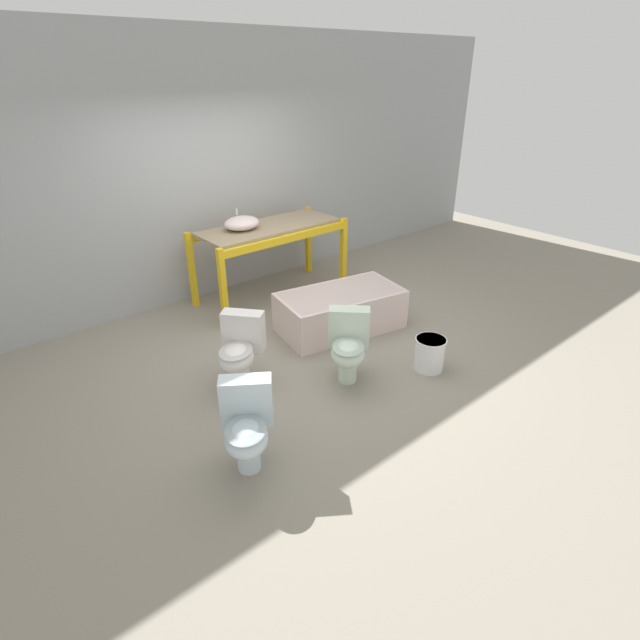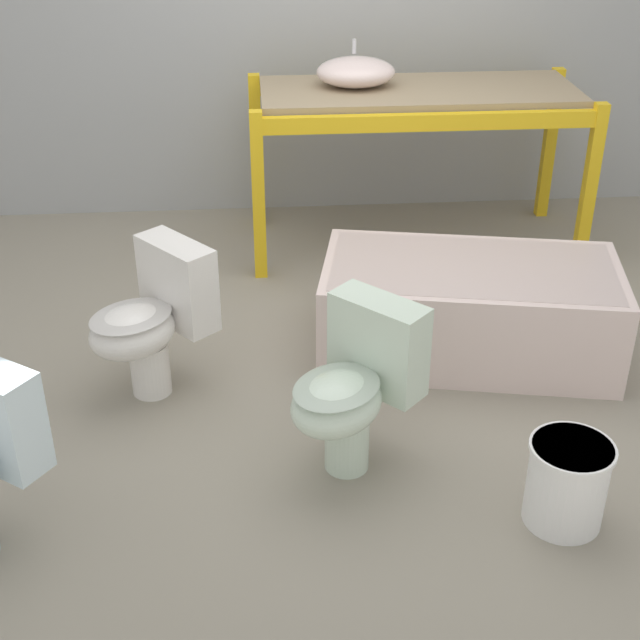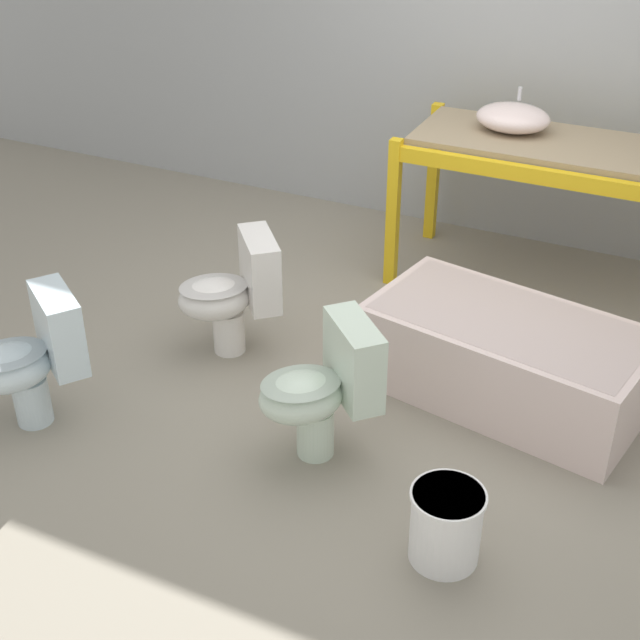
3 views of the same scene
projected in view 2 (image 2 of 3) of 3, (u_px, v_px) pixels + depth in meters
The scene contains 7 objects.
ground_plane at pixel (344, 341), 4.51m from camera, with size 12.00×12.00×0.00m, color gray.
shelving_rack at pixel (418, 112), 5.14m from camera, with size 1.94×0.83×0.97m.
sink_basin at pixel (356, 72), 5.06m from camera, with size 0.45×0.37×0.24m.
bathtub_main at pixel (469, 303), 4.31m from camera, with size 1.52×0.98×0.46m.
toilet_near at pixel (152, 316), 3.96m from camera, with size 0.64×0.62×0.69m.
toilet_extra at pixel (354, 384), 3.49m from camera, with size 0.64×0.64×0.69m.
bucket_white at pixel (567, 482), 3.29m from camera, with size 0.31×0.31×0.34m.
Camera 2 is at (-0.42, -3.85, 2.33)m, focal length 50.00 mm.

